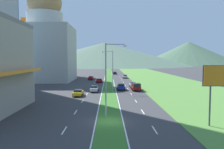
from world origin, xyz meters
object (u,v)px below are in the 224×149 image
car_5 (115,73)px  car_7 (99,80)px  car_2 (78,93)px  car_4 (94,89)px  pickup_truck_0 (136,87)px  car_0 (133,85)px  street_lamp_near (108,75)px  car_9 (121,87)px  car_8 (91,78)px  street_lamp_mid (112,68)px  car_6 (125,76)px

car_5 → car_7: size_ratio=0.99×
car_2 → car_4: 6.87m
pickup_truck_0 → car_0: bearing=-179.4°
street_lamp_near → car_9: bearing=82.8°
street_lamp_near → car_0: (7.06, 31.94, -5.06)m
car_2 → car_8: size_ratio=1.05×
street_lamp_mid → car_2: 10.97m
street_lamp_mid → car_2: bearing=-139.4°
car_6 → car_7: (-10.24, -17.05, -0.02)m
street_lamp_mid → car_5: 62.62m
car_6 → car_7: 19.89m
car_4 → car_9: bearing=-63.9°
car_5 → car_8: size_ratio=1.02×
car_8 → pickup_truck_0: bearing=-154.5°
street_lamp_near → pickup_truck_0: (7.13, 25.37, -4.81)m
car_6 → car_7: car_6 is taller
pickup_truck_0 → car_5: bearing=-176.6°
car_6 → car_9: car_9 is taller
car_8 → car_9: car_9 is taller
street_lamp_mid → car_2: size_ratio=2.33×
car_7 → car_8: 10.53m
car_6 → car_8: car_8 is taller
car_0 → car_8: (-13.92, 22.68, 0.03)m
car_0 → car_2: car_2 is taller
street_lamp_near → car_8: 55.28m
street_lamp_mid → car_6: street_lamp_mid is taller
car_5 → pickup_truck_0: 60.75m
car_7 → car_9: bearing=-160.3°
car_4 → car_0: bearing=-50.9°
car_2 → car_6: 46.59m
car_0 → car_9: (-3.69, -5.20, 0.08)m
car_6 → car_8: bearing=-62.7°
car_4 → car_2: bearing=152.6°
street_lamp_near → street_lamp_mid: bearing=88.0°
car_2 → street_lamp_near: bearing=-159.2°
car_0 → car_9: 6.38m
car_0 → car_4: 13.52m
car_2 → car_8: 37.31m
street_lamp_mid → car_2: street_lamp_mid is taller
car_4 → car_5: (6.94, 62.60, -0.05)m
street_lamp_mid → pickup_truck_0: 8.09m
pickup_truck_0 → car_7: bearing=-152.2°
car_4 → car_5: 62.98m
car_0 → car_9: size_ratio=0.92×
car_0 → pickup_truck_0: bearing=0.6°
street_lamp_near → car_7: 45.18m
car_5 → car_6: bearing=8.5°
car_5 → car_8: (-10.36, -31.39, 0.04)m
street_lamp_near → pickup_truck_0: 26.79m
car_7 → street_lamp_near: bearing=-176.0°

